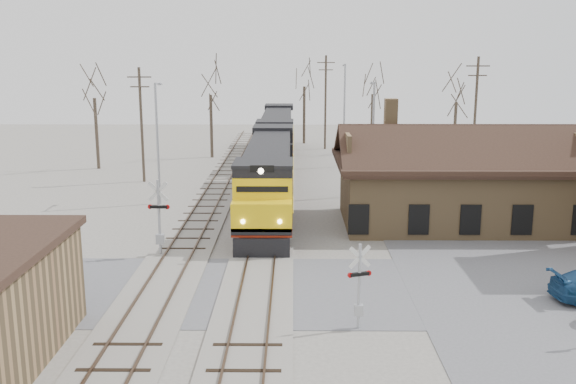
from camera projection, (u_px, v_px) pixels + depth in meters
name	position (u px, v px, depth m)	size (l,w,h in m)	color
ground	(257.00, 290.00, 29.84)	(140.00, 140.00, 0.00)	#A09A90
road	(257.00, 289.00, 29.84)	(60.00, 9.00, 0.03)	#5C5C60
track_main	(269.00, 211.00, 44.48)	(3.40, 90.00, 0.24)	#A09A90
track_siding	(204.00, 211.00, 44.52)	(3.40, 90.00, 0.24)	#A09A90
depot	(454.00, 187.00, 40.95)	(15.20, 9.31, 7.90)	olive
locomotive_lead	(269.00, 176.00, 43.75)	(3.27, 21.92, 4.87)	black
locomotive_trailing	(277.00, 135.00, 65.44)	(3.27, 21.92, 4.61)	black
crossbuck_near	(359.00, 289.00, 25.27)	(0.98, 0.40, 3.54)	#A5A8AD
crossbuck_far	(159.00, 221.00, 34.42)	(1.20, 0.32, 4.21)	#A5A8AD
streetlight_a	(158.00, 137.00, 45.95)	(0.25, 2.04, 8.74)	#A5A8AD
streetlight_b	(373.00, 132.00, 48.65)	(0.25, 2.04, 8.68)	#A5A8AD
streetlight_c	(344.00, 110.00, 60.96)	(0.25, 2.04, 9.78)	#A5A8AD
utility_pole_a	(141.00, 123.00, 53.80)	(2.00, 0.24, 9.62)	#382D23
utility_pole_b	(326.00, 101.00, 72.29)	(2.00, 0.24, 10.51)	#382D23
utility_pole_c	(475.00, 115.00, 55.64)	(2.00, 0.24, 10.48)	#382D23
tree_a	(94.00, 86.00, 59.34)	(4.45, 4.45, 10.89)	#382D23
tree_b	(210.00, 84.00, 65.94)	(4.35, 4.35, 10.67)	#382D23
tree_c	(304.00, 77.00, 76.19)	(4.56, 4.56, 11.18)	#382D23
tree_d	(373.00, 84.00, 68.86)	(4.28, 4.28, 10.50)	#382D23
tree_e	(457.00, 92.00, 63.35)	(4.00, 4.00, 9.79)	#382D23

